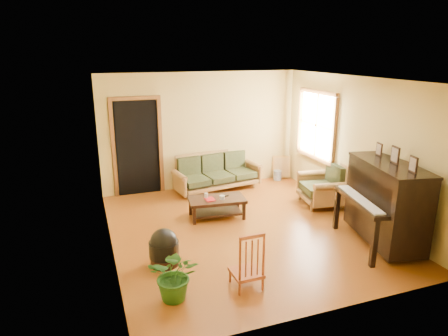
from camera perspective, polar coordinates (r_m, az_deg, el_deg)
name	(u,v)px	position (r m, az deg, el deg)	size (l,w,h in m)	color
floor	(244,229)	(7.16, 2.81, -8.67)	(5.00, 5.00, 0.00)	#69320D
doorway	(137,148)	(8.76, -12.26, 2.79)	(1.08, 0.16, 2.05)	black
window	(317,125)	(8.81, 13.09, 5.98)	(0.12, 1.36, 1.46)	white
sofa	(218,172)	(8.95, -0.92, -0.60)	(1.93, 0.81, 0.83)	brown
coffee_table	(217,208)	(7.56, -1.05, -5.68)	(1.05, 0.57, 0.38)	black
armchair	(321,184)	(8.31, 13.69, -2.17)	(0.86, 0.90, 0.90)	brown
piano	(386,205)	(6.87, 22.11, -4.87)	(0.91, 1.55, 1.37)	black
footstool	(164,251)	(6.04, -8.55, -11.71)	(0.44, 0.44, 0.42)	black
red_chair	(246,258)	(5.39, 3.23, -12.78)	(0.38, 0.42, 0.82)	brown
leaning_frame	(281,167)	(9.91, 8.20, 0.18)	(0.43, 0.10, 0.58)	#BE903F
ceramic_crock	(277,175)	(9.80, 7.64, -1.02)	(0.19, 0.19, 0.24)	#325098
potted_plant	(175,275)	(5.20, -6.95, -14.87)	(0.63, 0.54, 0.70)	#215317
book	(205,200)	(7.37, -2.66, -4.60)	(0.17, 0.23, 0.02)	maroon
candle	(206,196)	(7.45, -2.57, -4.00)	(0.06, 0.06, 0.11)	silver
glass_jar	(222,197)	(7.44, -0.26, -4.20)	(0.10, 0.10, 0.07)	silver
remote	(225,196)	(7.58, 0.17, -4.02)	(0.13, 0.04, 0.01)	black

